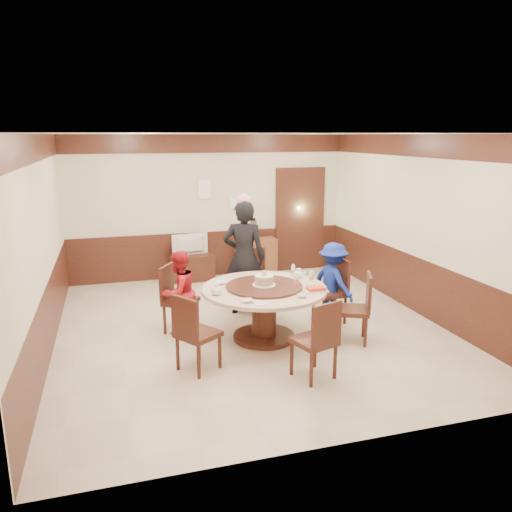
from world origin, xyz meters
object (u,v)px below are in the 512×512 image
object	(u,v)px
shrimp_platter	(316,289)
tv_stand	(192,268)
banquet_table	(264,302)
person_standing	(244,258)
television	(191,245)
thermos	(253,229)
side_cabinet	(256,257)
person_blue	(333,282)
birthday_cake	(264,280)
person_red	(179,292)

from	to	relation	value
shrimp_platter	tv_stand	bearing A→B (deg)	107.31
tv_stand	banquet_table	bearing A→B (deg)	-81.10
shrimp_platter	person_standing	bearing A→B (deg)	112.30
shrimp_platter	television	distance (m)	3.73
shrimp_platter	thermos	world-z (taller)	thermos
side_cabinet	thermos	size ratio (longest dim) A/B	2.11
banquet_table	person_standing	bearing A→B (deg)	89.54
person_blue	side_cabinet	distance (m)	2.84
person_blue	shrimp_platter	bearing A→B (deg)	124.05
side_cabinet	television	bearing A→B (deg)	-178.70
birthday_cake	thermos	size ratio (longest dim) A/B	0.84
banquet_table	television	world-z (taller)	television
shrimp_platter	birthday_cake	bearing A→B (deg)	148.45
person_red	side_cabinet	size ratio (longest dim) A/B	1.51
banquet_table	person_standing	xyz separation A→B (m)	(0.01, 1.09, 0.38)
birthday_cake	thermos	bearing A→B (deg)	76.66
birthday_cake	shrimp_platter	xyz separation A→B (m)	(0.61, -0.37, -0.08)
person_standing	birthday_cake	bearing A→B (deg)	113.58
shrimp_platter	person_blue	bearing A→B (deg)	51.71
birthday_cake	television	size ratio (longest dim) A/B	0.44
banquet_table	shrimp_platter	xyz separation A→B (m)	(0.61, -0.37, 0.24)
person_red	shrimp_platter	xyz separation A→B (m)	(1.70, -0.93, 0.17)
shrimp_platter	banquet_table	bearing A→B (deg)	148.70
person_blue	television	xyz separation A→B (m)	(-1.72, 2.78, 0.10)
person_red	tv_stand	xyz separation A→B (m)	(0.59, 2.62, -0.35)
person_red	side_cabinet	world-z (taller)	person_red
person_red	banquet_table	bearing A→B (deg)	117.07
shrimp_platter	side_cabinet	world-z (taller)	shrimp_platter
birthday_cake	side_cabinet	world-z (taller)	birthday_cake
banquet_table	tv_stand	distance (m)	3.24
person_standing	tv_stand	distance (m)	2.25
television	thermos	distance (m)	1.28
shrimp_platter	tv_stand	distance (m)	3.76
television	thermos	world-z (taller)	thermos
banquet_table	person_red	xyz separation A→B (m)	(-1.09, 0.56, 0.07)
person_blue	thermos	bearing A→B (deg)	-8.26
birthday_cake	television	xyz separation A→B (m)	(-0.50, 3.18, -0.14)
person_standing	tv_stand	world-z (taller)	person_standing
shrimp_platter	thermos	distance (m)	3.59
person_red	television	size ratio (longest dim) A/B	1.67
person_blue	birthday_cake	bearing A→B (deg)	90.63
person_blue	person_standing	bearing A→B (deg)	42.94
television	thermos	size ratio (longest dim) A/B	1.91
person_blue	birthday_cake	distance (m)	1.31
person_red	tv_stand	bearing A→B (deg)	-138.45
banquet_table	birthday_cake	world-z (taller)	birthday_cake
person_blue	television	size ratio (longest dim) A/B	1.68
person_blue	birthday_cake	size ratio (longest dim) A/B	3.81
birthday_cake	person_standing	bearing A→B (deg)	89.52
banquet_table	side_cabinet	distance (m)	3.32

